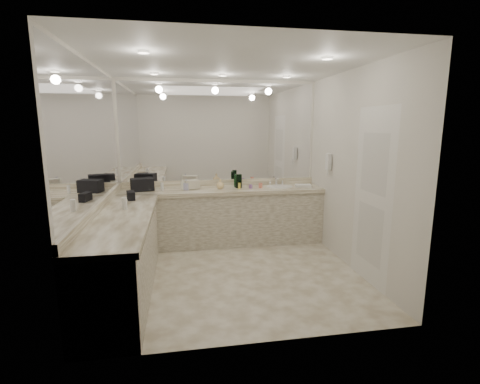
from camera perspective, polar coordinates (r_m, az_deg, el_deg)
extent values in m
plane|color=beige|center=(4.63, -1.14, -13.12)|extent=(3.20, 3.20, 0.00)
plane|color=white|center=(4.29, -1.28, 20.48)|extent=(3.20, 3.20, 0.00)
cube|color=silver|center=(5.75, -3.42, 5.02)|extent=(3.20, 0.02, 2.60)
cube|color=silver|center=(4.34, -22.62, 2.31)|extent=(0.02, 3.00, 2.60)
cube|color=silver|center=(4.78, 18.18, 3.31)|extent=(0.02, 3.00, 2.60)
cube|color=beige|center=(5.62, -2.99, -4.26)|extent=(3.20, 0.60, 0.84)
cube|color=#F0E6CB|center=(5.51, -3.02, 0.24)|extent=(3.20, 0.64, 0.06)
cube|color=beige|center=(4.21, -18.60, -10.07)|extent=(0.60, 2.40, 0.84)
cube|color=#F0E6CB|center=(4.07, -18.84, -4.13)|extent=(0.64, 2.42, 0.06)
cube|color=#F0E6CB|center=(5.78, -3.36, 1.54)|extent=(3.20, 0.04, 0.10)
cube|color=#F0E6CB|center=(4.39, -22.04, -2.20)|extent=(0.04, 3.00, 0.10)
cube|color=white|center=(5.71, -3.47, 9.76)|extent=(3.12, 0.01, 1.55)
cube|color=white|center=(4.30, -22.93, 8.59)|extent=(0.01, 2.92, 1.55)
cylinder|color=white|center=(5.70, 6.50, 0.80)|extent=(0.44, 0.44, 0.03)
cube|color=silver|center=(5.88, 5.95, 1.87)|extent=(0.24, 0.16, 0.14)
cube|color=white|center=(5.38, 14.32, 4.84)|extent=(0.06, 0.10, 0.24)
cube|color=white|center=(4.38, 20.86, -0.82)|extent=(0.02, 0.82, 2.10)
cube|color=black|center=(5.50, -15.74, 1.13)|extent=(0.37, 0.29, 0.19)
cube|color=black|center=(4.88, -17.47, -0.60)|extent=(0.14, 0.22, 0.11)
cube|color=beige|center=(5.50, -7.95, 1.17)|extent=(0.27, 0.21, 0.13)
cube|color=white|center=(5.74, 10.30, 1.03)|extent=(0.27, 0.21, 0.04)
cylinder|color=white|center=(4.35, -18.42, -1.82)|extent=(0.06, 0.06, 0.14)
imported|color=white|center=(5.44, -9.39, 1.30)|extent=(0.09, 0.09, 0.19)
imported|color=#B1B0D0|center=(5.43, -8.79, 1.18)|extent=(0.10, 0.10, 0.17)
imported|color=#F3D28D|center=(5.48, -3.26, 1.36)|extent=(0.13, 0.13, 0.16)
cylinder|color=#104D1F|center=(5.54, -0.26, 1.69)|extent=(0.07, 0.07, 0.20)
cylinder|color=#104D1F|center=(5.65, -0.64, 1.90)|extent=(0.07, 0.07, 0.21)
cylinder|color=#104D1F|center=(5.56, -0.04, 1.83)|extent=(0.07, 0.07, 0.22)
cylinder|color=#104D1F|center=(5.57, -0.41, 1.68)|extent=(0.07, 0.07, 0.19)
cylinder|color=#104D1F|center=(5.54, -0.07, 1.79)|extent=(0.07, 0.07, 0.22)
cylinder|color=#3F3F4C|center=(5.55, -7.44, 0.92)|extent=(0.05, 0.05, 0.07)
cylinder|color=white|center=(5.43, -12.67, 0.84)|extent=(0.05, 0.05, 0.13)
cylinder|color=#3F3F4C|center=(5.63, -0.15, 1.23)|extent=(0.06, 0.06, 0.08)
cylinder|color=#F2D84C|center=(5.49, -0.12, 1.04)|extent=(0.04, 0.04, 0.09)
cylinder|color=#9966B2|center=(5.53, 1.74, 0.93)|extent=(0.06, 0.06, 0.06)
cylinder|color=#E57F66|center=(5.56, 3.39, 1.07)|extent=(0.06, 0.06, 0.08)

